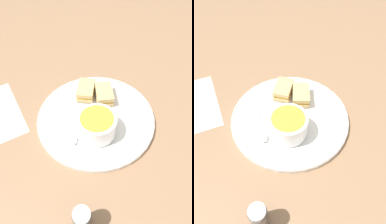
{
  "view_description": "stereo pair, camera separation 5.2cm",
  "coord_description": "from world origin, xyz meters",
  "views": [
    {
      "loc": [
        -0.31,
        0.28,
        0.55
      ],
      "look_at": [
        0.0,
        0.0,
        0.04
      ],
      "focal_mm": 35.0,
      "sensor_mm": 36.0,
      "label": 1
    },
    {
      "loc": [
        -0.35,
        0.24,
        0.55
      ],
      "look_at": [
        0.0,
        0.0,
        0.04
      ],
      "focal_mm": 35.0,
      "sensor_mm": 36.0,
      "label": 2
    }
  ],
  "objects": [
    {
      "name": "spoon",
      "position": [
        -0.01,
        0.11,
        0.02
      ],
      "size": [
        0.13,
        0.06,
        0.01
      ],
      "rotation": [
        0.0,
        0.0,
        9.08
      ],
      "color": "silver",
      "rests_on": "plate"
    },
    {
      "name": "sandwich_half_near",
      "position": [
        0.04,
        -0.07,
        0.04
      ],
      "size": [
        0.1,
        0.09,
        0.03
      ],
      "rotation": [
        0.0,
        0.0,
        5.66
      ],
      "color": "tan",
      "rests_on": "plate"
    },
    {
      "name": "salt_shaker",
      "position": [
        -0.21,
        0.22,
        0.04
      ],
      "size": [
        0.04,
        0.04,
        0.09
      ],
      "color": "#4C4742",
      "rests_on": "ground_plane"
    },
    {
      "name": "soup_bowl",
      "position": [
        -0.05,
        0.04,
        0.05
      ],
      "size": [
        0.11,
        0.11,
        0.06
      ],
      "color": "white",
      "rests_on": "plate"
    },
    {
      "name": "ground_plane",
      "position": [
        0.0,
        0.0,
        0.0
      ],
      "size": [
        2.4,
        2.4,
        0.0
      ],
      "primitive_type": "plane",
      "color": "#8E6B4C"
    },
    {
      "name": "sandwich_half_far",
      "position": [
        0.09,
        -0.04,
        0.04
      ],
      "size": [
        0.09,
        0.1,
        0.03
      ],
      "rotation": [
        0.0,
        0.0,
        5.44
      ],
      "color": "tan",
      "rests_on": "plate"
    },
    {
      "name": "plate",
      "position": [
        0.0,
        0.0,
        0.01
      ],
      "size": [
        0.36,
        0.36,
        0.02
      ],
      "color": "white",
      "rests_on": "ground_plane"
    }
  ]
}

